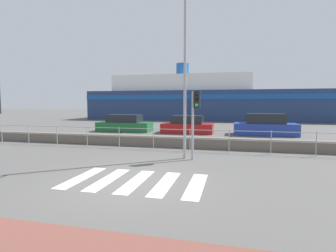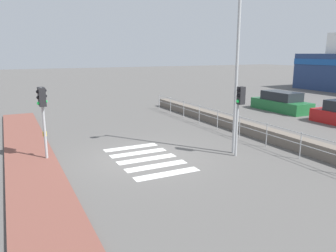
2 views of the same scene
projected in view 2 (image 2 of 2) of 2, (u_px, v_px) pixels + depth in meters
The scene contains 9 objects.
ground_plane at pixel (145, 158), 12.95m from camera, with size 160.00×160.00×0.00m, color #565451.
sidewalk_brick at pixel (34, 173), 11.15m from camera, with size 24.00×1.80×0.12m.
crosswalk at pixel (147, 159), 12.82m from camera, with size 4.05×2.40×0.01m.
seawall at pixel (266, 134), 15.60m from camera, with size 22.78×0.55×0.57m.
harbor_fence at pixel (253, 127), 15.12m from camera, with size 20.54×0.04×1.09m.
traffic_light_near at pixel (42, 104), 12.12m from camera, with size 0.58×0.41×2.83m.
traffic_light_far at pixel (239, 106), 12.69m from camera, with size 0.34×0.32×2.81m.
streetlamp at pixel (235, 49), 12.62m from camera, with size 0.32×0.99×6.94m.
parked_car_green at pixel (281, 103), 23.34m from camera, with size 4.43×1.72×1.39m.
Camera 2 is at (11.46, -4.71, 4.08)m, focal length 35.00 mm.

